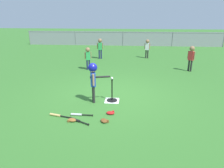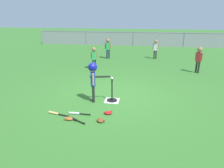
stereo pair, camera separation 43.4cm
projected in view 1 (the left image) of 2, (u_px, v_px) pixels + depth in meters
name	position (u px, v px, depth m)	size (l,w,h in m)	color
ground_plane	(111.00, 95.00, 6.81)	(60.00, 60.00, 0.00)	#336B28
home_plate	(112.00, 101.00, 6.39)	(0.44, 0.44, 0.01)	white
batting_tee	(112.00, 97.00, 6.35)	(0.32, 0.32, 0.70)	black
baseball_on_tee	(112.00, 78.00, 6.15)	(0.07, 0.07, 0.07)	white
batter_child	(93.00, 75.00, 6.02)	(0.64, 0.34, 1.22)	#262626
fielder_near_left	(100.00, 46.00, 12.02)	(0.35, 0.23, 1.18)	#191E4C
fielder_deep_center	(88.00, 55.00, 9.67)	(0.30, 0.21, 1.07)	#191E4C
fielder_deep_right	(191.00, 55.00, 9.37)	(0.28, 0.26, 1.18)	#262626
fielder_deep_left	(147.00, 46.00, 12.15)	(0.32, 0.22, 1.12)	#262626
spare_bat_silver	(79.00, 115.00, 5.45)	(0.59, 0.06, 0.06)	silver
spare_bat_wood	(57.00, 115.00, 5.41)	(0.62, 0.21, 0.06)	#DBB266
spare_bat_black	(77.00, 120.00, 5.15)	(0.53, 0.32, 0.06)	black
glove_by_plate	(111.00, 113.00, 5.53)	(0.23, 0.17, 0.07)	#B21919
glove_near_bats	(104.00, 121.00, 5.13)	(0.25, 0.27, 0.07)	brown
glove_tossed_aside	(72.00, 120.00, 5.17)	(0.24, 0.20, 0.07)	brown
outfield_fence	(123.00, 38.00, 16.89)	(16.06, 0.06, 1.15)	slate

